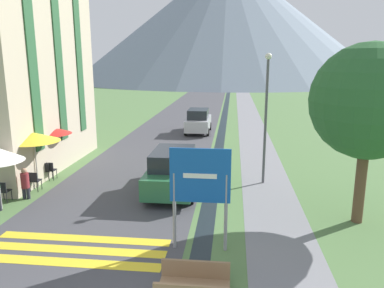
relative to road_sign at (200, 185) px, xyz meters
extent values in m
plane|color=#517542|center=(-1.14, 15.67, -1.99)|extent=(160.00, 160.00, 0.00)
cube|color=#424247|center=(-3.64, 25.67, -1.99)|extent=(6.40, 60.00, 0.01)
cube|color=slate|center=(2.46, 25.67, -1.99)|extent=(2.20, 60.00, 0.01)
cube|color=black|center=(0.06, 25.67, -1.99)|extent=(0.60, 60.00, 0.00)
cube|color=yellow|center=(-3.64, -1.17, -1.98)|extent=(5.44, 0.44, 0.01)
cube|color=yellow|center=(-3.64, -0.47, -1.98)|extent=(5.44, 0.44, 0.01)
cube|color=yellow|center=(-3.64, 0.23, -1.98)|extent=(5.44, 0.44, 0.01)
cone|color=gray|center=(-1.22, 93.93, 13.69)|extent=(80.85, 80.85, 31.36)
cube|color=#BCAD93|center=(-10.54, 7.67, 4.17)|extent=(5.89, 8.92, 12.31)
cube|color=#285633|center=(-7.57, 5.22, 4.17)|extent=(0.06, 0.70, 9.23)
cube|color=#285633|center=(-7.57, 7.67, 4.17)|extent=(0.06, 0.70, 9.23)
cube|color=#285633|center=(-7.57, 10.13, 4.17)|extent=(0.06, 0.70, 9.23)
cylinder|color=gray|center=(-0.75, 0.02, -0.83)|extent=(0.10, 0.10, 2.31)
cylinder|color=gray|center=(0.75, 0.02, -0.83)|extent=(0.10, 0.10, 2.31)
cube|color=#1451AD|center=(0.00, 0.00, 0.27)|extent=(1.74, 0.05, 1.59)
cube|color=white|center=(0.00, -0.03, 0.27)|extent=(0.96, 0.02, 0.14)
cube|color=#846647|center=(0.06, -1.80, -1.56)|extent=(1.70, 0.08, 0.45)
cube|color=#28663D|center=(-1.54, 4.93, -1.27)|extent=(1.90, 4.55, 0.84)
cube|color=#23282D|center=(-1.54, 4.70, -0.51)|extent=(1.61, 2.50, 0.68)
cylinder|color=black|center=(-2.45, 6.34, -1.69)|extent=(0.18, 0.60, 0.60)
cylinder|color=black|center=(-0.63, 6.34, -1.69)|extent=(0.18, 0.60, 0.60)
cylinder|color=black|center=(-2.45, 3.52, -1.69)|extent=(0.18, 0.60, 0.60)
cylinder|color=black|center=(-0.63, 3.52, -1.69)|extent=(0.18, 0.60, 0.60)
cube|color=#B2B2B7|center=(-1.71, 17.94, -1.27)|extent=(1.71, 4.00, 0.84)
cube|color=#23282D|center=(-1.71, 17.74, -0.51)|extent=(1.45, 2.20, 0.68)
cylinder|color=black|center=(-2.53, 19.18, -1.69)|extent=(0.18, 0.60, 0.60)
cylinder|color=black|center=(-0.90, 19.18, -1.69)|extent=(0.18, 0.60, 0.60)
cylinder|color=black|center=(-2.53, 16.70, -1.69)|extent=(0.18, 0.60, 0.60)
cylinder|color=black|center=(-0.90, 16.70, -1.69)|extent=(0.18, 0.60, 0.60)
cube|color=black|center=(-7.62, 5.69, -1.54)|extent=(0.40, 0.40, 0.04)
cube|color=black|center=(-7.62, 5.51, -1.34)|extent=(0.40, 0.04, 0.40)
cylinder|color=black|center=(-7.79, 5.86, -1.76)|extent=(0.03, 0.03, 0.45)
cylinder|color=black|center=(-7.45, 5.86, -1.76)|extent=(0.03, 0.03, 0.45)
cylinder|color=black|center=(-7.79, 5.52, -1.76)|extent=(0.03, 0.03, 0.45)
cylinder|color=black|center=(-7.45, 5.52, -1.76)|extent=(0.03, 0.03, 0.45)
cube|color=black|center=(-7.46, 5.80, -1.54)|extent=(0.40, 0.40, 0.04)
cube|color=black|center=(-7.46, 5.62, -1.34)|extent=(0.40, 0.04, 0.40)
cylinder|color=black|center=(-7.63, 5.97, -1.76)|extent=(0.03, 0.03, 0.45)
cylinder|color=black|center=(-7.29, 5.97, -1.76)|extent=(0.03, 0.03, 0.45)
cylinder|color=black|center=(-7.63, 5.63, -1.76)|extent=(0.03, 0.03, 0.45)
cylinder|color=black|center=(-7.29, 5.63, -1.76)|extent=(0.03, 0.03, 0.45)
cube|color=black|center=(-7.94, 2.90, -1.54)|extent=(0.40, 0.40, 0.04)
cube|color=black|center=(-7.94, 2.72, -1.34)|extent=(0.40, 0.04, 0.40)
cylinder|color=black|center=(-8.11, 3.07, -1.76)|extent=(0.03, 0.03, 0.45)
cylinder|color=black|center=(-7.77, 3.07, -1.76)|extent=(0.03, 0.03, 0.45)
cylinder|color=black|center=(-7.77, 2.73, -1.76)|extent=(0.03, 0.03, 0.45)
cube|color=black|center=(-7.40, 4.26, -1.54)|extent=(0.40, 0.40, 0.04)
cube|color=black|center=(-7.40, 4.08, -1.34)|extent=(0.40, 0.04, 0.40)
cylinder|color=black|center=(-7.57, 4.43, -1.76)|extent=(0.03, 0.03, 0.45)
cylinder|color=black|center=(-7.23, 4.43, -1.76)|extent=(0.03, 0.03, 0.45)
cylinder|color=black|center=(-7.57, 4.09, -1.76)|extent=(0.03, 0.03, 0.45)
cylinder|color=black|center=(-7.23, 4.09, -1.76)|extent=(0.03, 0.03, 0.45)
cylinder|color=#B7B2A8|center=(-7.53, 4.69, -0.82)|extent=(0.06, 0.06, 2.35)
cone|color=yellow|center=(-7.53, 4.69, 0.26)|extent=(2.18, 2.18, 0.38)
cylinder|color=#B7B2A8|center=(-7.90, 6.91, -0.88)|extent=(0.06, 0.06, 2.22)
cone|color=red|center=(-7.90, 6.91, 0.13)|extent=(1.99, 1.99, 0.36)
cylinder|color=#282833|center=(-7.38, 3.30, -1.76)|extent=(0.14, 0.14, 0.46)
cylinder|color=#282833|center=(-7.20, 3.30, -1.76)|extent=(0.14, 0.14, 0.46)
cylinder|color=maroon|center=(-7.29, 3.30, -1.23)|extent=(0.32, 0.32, 0.61)
sphere|color=#9E755B|center=(-7.29, 3.30, -0.82)|extent=(0.22, 0.22, 0.22)
cylinder|color=#282833|center=(-8.19, 5.18, -1.76)|extent=(0.14, 0.14, 0.46)
cylinder|color=#282833|center=(-8.01, 5.18, -1.76)|extent=(0.14, 0.14, 0.46)
cylinder|color=navy|center=(-8.10, 5.18, -1.26)|extent=(0.32, 0.32, 0.54)
sphere|color=tan|center=(-8.10, 5.18, -0.89)|extent=(0.22, 0.22, 0.22)
cylinder|color=#515156|center=(2.31, 6.37, 0.75)|extent=(0.12, 0.12, 5.48)
sphere|color=silver|center=(2.31, 6.37, 3.61)|extent=(0.28, 0.28, 0.28)
cylinder|color=brown|center=(5.22, 2.49, -0.71)|extent=(0.36, 0.36, 2.56)
sphere|color=#285B2D|center=(5.22, 2.49, 2.17)|extent=(3.77, 3.77, 3.77)
camera|label=1|loc=(0.88, -10.07, 3.48)|focal=35.00mm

